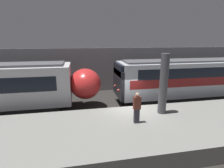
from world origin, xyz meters
TOP-DOWN VIEW (x-y plane):
  - ground_plane at (0.00, 0.00)m, footprint 120.00×120.00m
  - platform at (0.00, -2.62)m, footprint 40.00×5.23m
  - station_rear_barrier at (0.00, 7.27)m, footprint 50.00×0.15m
  - support_pillar_near at (1.60, -1.43)m, footprint 0.50×0.50m
  - train_boxy at (9.58, 2.64)m, footprint 19.91×3.03m
  - person_waiting at (-0.37, -2.41)m, footprint 0.38×0.24m

SIDE VIEW (x-z plane):
  - ground_plane at x=0.00m, z-range 0.00..0.00m
  - platform at x=0.00m, z-range 0.00..0.92m
  - person_waiting at x=-0.37m, z-range 0.97..2.69m
  - train_boxy at x=9.58m, z-range 0.06..3.73m
  - station_rear_barrier at x=0.00m, z-range 0.00..4.51m
  - support_pillar_near at x=1.60m, z-range 0.92..4.57m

